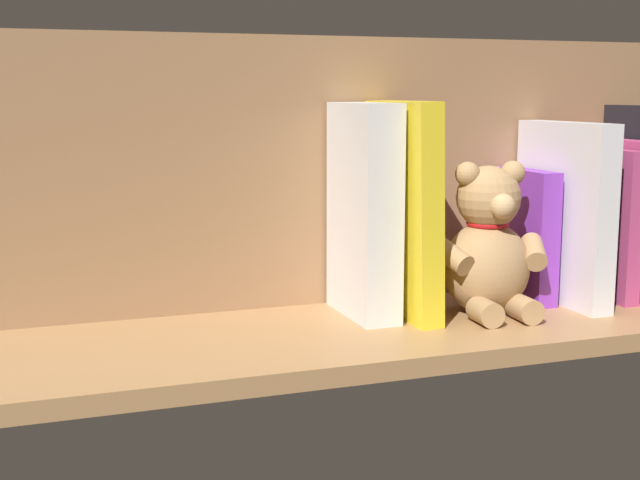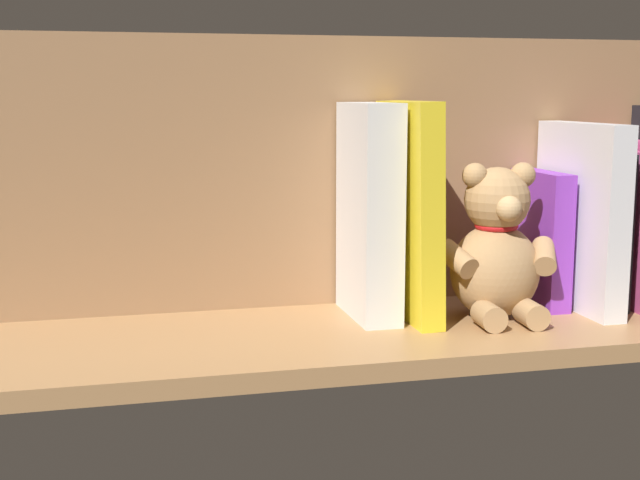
{
  "view_description": "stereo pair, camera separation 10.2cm",
  "coord_description": "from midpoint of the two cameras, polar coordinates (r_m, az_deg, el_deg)",
  "views": [
    {
      "loc": [
        33.96,
        94.87,
        27.53
      ],
      "look_at": [
        0.0,
        0.0,
        10.59
      ],
      "focal_mm": 49.41,
      "sensor_mm": 36.0,
      "label": 1
    },
    {
      "loc": [
        24.19,
        97.82,
        27.53
      ],
      "look_at": [
        0.0,
        0.0,
        10.59
      ],
      "focal_mm": 49.41,
      "sensor_mm": 36.0,
      "label": 2
    }
  ],
  "objects": [
    {
      "name": "shelf_back_panel",
      "position": [
        1.13,
        1.07,
        4.35
      ],
      "size": [
        111.76,
        1.5,
        34.59
      ],
      "primitive_type": "cube",
      "color": "#8E6643",
      "rests_on": "ground_plane"
    },
    {
      "name": "book_3",
      "position": [
        1.22,
        19.75,
        0.75
      ],
      "size": [
        2.31,
        13.92,
        19.98
      ],
      "primitive_type": "cube",
      "color": "black",
      "rests_on": "ground_plane"
    },
    {
      "name": "teddy_bear",
      "position": [
        1.1,
        14.05,
        -0.71
      ],
      "size": [
        15.55,
        12.73,
        19.2
      ],
      "rotation": [
        0.0,
        0.0,
        -0.07
      ],
      "color": "tan",
      "rests_on": "ground_plane"
    },
    {
      "name": "book_4",
      "position": [
        1.18,
        18.91,
        1.43
      ],
      "size": [
        3.17,
        18.26,
        23.76
      ],
      "primitive_type": "cube",
      "color": "silver",
      "rests_on": "ground_plane"
    },
    {
      "name": "book_2",
      "position": [
        1.24,
        21.14,
        0.78
      ],
      "size": [
        2.24,
        15.26,
        20.14
      ],
      "primitive_type": "cube",
      "color": "#B23F72",
      "rests_on": "ground_plane"
    },
    {
      "name": "ground_plane",
      "position": [
        1.05,
        2.81,
        -6.35
      ],
      "size": [
        111.76,
        29.34,
        2.2
      ],
      "primitive_type": "cube",
      "color": "#A87A4C"
    },
    {
      "name": "book_5",
      "position": [
        1.19,
        16.48,
        0.09
      ],
      "size": [
        2.93,
        12.28,
        17.48
      ],
      "primitive_type": "cube",
      "color": "purple",
      "rests_on": "ground_plane"
    },
    {
      "name": "book_6",
      "position": [
        1.08,
        8.49,
        1.87
      ],
      "size": [
        3.68,
        16.44,
        26.56
      ],
      "primitive_type": "cube",
      "rotation": [
        0.0,
        0.03,
        0.0
      ],
      "color": "yellow",
      "rests_on": "ground_plane"
    },
    {
      "name": "dictionary_thick_white",
      "position": [
        1.08,
        5.91,
        1.85
      ],
      "size": [
        4.72,
        13.67,
        26.32
      ],
      "primitive_type": "cube",
      "color": "silver",
      "rests_on": "ground_plane"
    }
  ]
}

